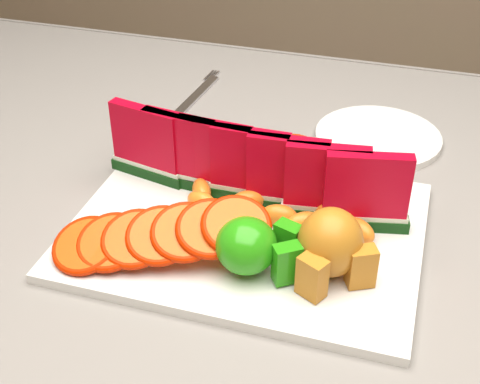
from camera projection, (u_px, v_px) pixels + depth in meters
name	position (u px, v px, depth m)	size (l,w,h in m)	color
table	(248.00, 285.00, 0.86)	(1.40, 0.90, 0.75)	#4C381E
tablecloth	(248.00, 247.00, 0.83)	(1.53, 1.03, 0.20)	gray
platter	(247.00, 230.00, 0.78)	(0.40, 0.30, 0.01)	silver
apple_cluster	(253.00, 247.00, 0.69)	(0.10, 0.08, 0.06)	#378C20
pear_cluster	(331.00, 246.00, 0.69)	(0.09, 0.09, 0.08)	#B4701D
side_plate	(378.00, 137.00, 0.96)	(0.21, 0.21, 0.01)	silver
fork	(195.00, 96.00, 1.08)	(0.03, 0.20, 0.00)	silver
watermelon_row	(250.00, 168.00, 0.79)	(0.39, 0.07, 0.10)	#0D3D0C
orange_fan_front	(160.00, 235.00, 0.71)	(0.25, 0.14, 0.06)	#F74B14
orange_fan_back	(239.00, 153.00, 0.88)	(0.24, 0.10, 0.04)	#F74B14
tangerine_segments	(273.00, 212.00, 0.78)	(0.24, 0.08, 0.03)	#F75727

